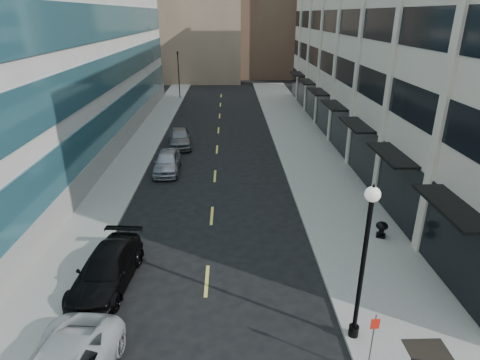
{
  "coord_description": "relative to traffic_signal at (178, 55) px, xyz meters",
  "views": [
    {
      "loc": [
        1.01,
        -6.23,
        10.58
      ],
      "look_at": [
        1.56,
        12.81,
        2.66
      ],
      "focal_mm": 30.0,
      "sensor_mm": 36.0,
      "label": 1
    }
  ],
  "objects": [
    {
      "name": "sidewalk_right",
      "position": [
        13.0,
        -28.0,
        -5.64
      ],
      "size": [
        5.0,
        80.0,
        0.15
      ],
      "primitive_type": "cube",
      "color": "gray",
      "rests_on": "ground"
    },
    {
      "name": "sidewalk_left",
      "position": [
        -1.0,
        -28.0,
        -5.64
      ],
      "size": [
        3.0,
        80.0,
        0.15
      ],
      "primitive_type": "cube",
      "color": "gray",
      "rests_on": "ground"
    },
    {
      "name": "building_right",
      "position": [
        22.44,
        -21.01,
        3.28
      ],
      "size": [
        15.3,
        46.5,
        18.25
      ],
      "color": "#B8AC9C",
      "rests_on": "ground"
    },
    {
      "name": "building_left",
      "position": [
        -10.45,
        -21.0,
        4.27
      ],
      "size": [
        16.14,
        46.0,
        20.0
      ],
      "color": "silver",
      "rests_on": "ground"
    },
    {
      "name": "skyline_tan_far",
      "position": [
        -8.5,
        30.0,
        5.28
      ],
      "size": [
        12.0,
        14.0,
        22.0
      ],
      "primitive_type": "cube",
      "color": "#957B61",
      "rests_on": "ground"
    },
    {
      "name": "skyline_stone",
      "position": [
        23.5,
        18.0,
        4.28
      ],
      "size": [
        10.0,
        14.0,
        20.0
      ],
      "primitive_type": "cube",
      "color": "#B8AC9C",
      "rests_on": "ground"
    },
    {
      "name": "grate_far",
      "position": [
        13.1,
        -44.2,
        -5.56
      ],
      "size": [
        1.4,
        1.0,
        0.01
      ],
      "primitive_type": "cube",
      "color": "black",
      "rests_on": "sidewalk_right"
    },
    {
      "name": "road_centerline",
      "position": [
        5.5,
        -31.0,
        -5.71
      ],
      "size": [
        0.15,
        68.2,
        0.01
      ],
      "color": "#D8CC4C",
      "rests_on": "ground"
    },
    {
      "name": "traffic_signal",
      "position": [
        0.0,
        0.0,
        0.0
      ],
      "size": [
        0.66,
        0.66,
        6.98
      ],
      "color": "black",
      "rests_on": "ground"
    },
    {
      "name": "car_black_pickup",
      "position": [
        1.37,
        -40.12,
        -4.98
      ],
      "size": [
        2.5,
        5.24,
        1.47
      ],
      "primitive_type": "imported",
      "rotation": [
        0.0,
        0.0,
        -0.09
      ],
      "color": "black",
      "rests_on": "ground"
    },
    {
      "name": "car_silver_sedan",
      "position": [
        2.05,
        -27.0,
        -4.97
      ],
      "size": [
        1.92,
        4.47,
        1.5
      ],
      "primitive_type": "imported",
      "rotation": [
        0.0,
        0.0,
        0.03
      ],
      "color": "#9D9FA6",
      "rests_on": "ground"
    },
    {
      "name": "car_grey_sedan",
      "position": [
        2.3,
        -21.0,
        -4.93
      ],
      "size": [
        2.44,
        4.84,
        1.58
      ],
      "primitive_type": "imported",
      "rotation": [
        0.0,
        0.0,
        0.13
      ],
      "color": "slate",
      "rests_on": "ground"
    },
    {
      "name": "lamppost",
      "position": [
        10.8,
        -43.46,
        -2.16
      ],
      "size": [
        0.48,
        0.48,
        5.81
      ],
      "color": "black",
      "rests_on": "sidewalk_right"
    },
    {
      "name": "sign_post",
      "position": [
        10.8,
        -45.01,
        -4.11
      ],
      "size": [
        0.26,
        0.06,
        2.25
      ],
      "rotation": [
        0.0,
        0.0,
        0.01
      ],
      "color": "slate",
      "rests_on": "sidewalk_right"
    },
    {
      "name": "urn_planter",
      "position": [
        14.14,
        -36.81,
        -5.07
      ],
      "size": [
        0.59,
        0.59,
        0.82
      ],
      "rotation": [
        0.0,
        0.0,
        -0.41
      ],
      "color": "black",
      "rests_on": "sidewalk_right"
    }
  ]
}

